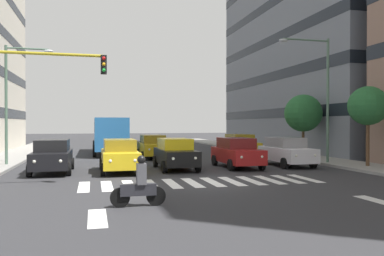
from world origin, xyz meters
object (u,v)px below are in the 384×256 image
Objects in this scene: car_row2_1 at (240,145)px; motorcycle_with_rider at (139,186)px; car_4 at (52,156)px; car_0 at (286,151)px; car_row2_0 at (153,146)px; bus_behind_traffic at (109,132)px; car_2 at (175,153)px; street_lamp_left at (320,86)px; street_lamp_right at (14,92)px; car_3 at (120,155)px; street_tree_0 at (368,106)px; car_1 at (237,152)px; street_tree_1 at (303,113)px; traffic_light_gantry at (23,93)px.

car_row2_1 is 2.61× the size of motorcycle_with_rider.
motorcycle_with_rider is at bearing 109.97° from car_4.
car_row2_0 is (7.04, -7.16, 0.00)m from car_0.
bus_behind_traffic is at bearing -28.66° from car_row2_1.
street_lamp_left is at bearing -178.90° from car_2.
bus_behind_traffic is at bearing -45.95° from street_lamp_left.
street_lamp_right reaches higher than car_row2_1.
street_lamp_left reaches higher than bus_behind_traffic.
street_lamp_left reaches higher than street_lamp_right.
car_4 is 13.26m from bus_behind_traffic.
car_0 is 1.00× the size of car_3.
car_0 is 13.73m from motorcycle_with_rider.
bus_behind_traffic is 20.52m from street_tree_0.
car_1 is at bearing 2.46° from car_0.
street_tree_0 is 6.99m from street_tree_1.
car_row2_1 is (-6.73, -7.47, 0.00)m from car_2.
street_tree_0 reaches higher than car_3.
car_2 is 10.06m from car_row2_1.
traffic_light_gantry is 0.72× the size of street_lamp_left.
car_row2_1 is at bearing -112.56° from car_1.
car_1 is 1.00× the size of car_4.
car_4 is at bearing -96.69° from traffic_light_gantry.
street_tree_1 is (-10.82, 2.57, 2.44)m from car_row2_0.
car_1 is at bearing -125.66° from motorcycle_with_rider.
street_lamp_right is (8.98, -3.70, 3.55)m from car_2.
bus_behind_traffic reaches higher than motorcycle_with_rider.
car_4 reaches higher than motorcycle_with_rider.
car_3 is at bearing 3.90° from car_1.
car_0 and car_1 have the same top height.
traffic_light_gantry reaches higher than car_1.
motorcycle_with_rider is at bearing 59.75° from car_row2_1.
car_2 is (3.63, -0.01, 0.00)m from car_1.
car_row2_0 is 1.00× the size of car_row2_1.
car_3 is 3.44m from car_4.
street_lamp_right is (15.84, -3.57, 3.55)m from car_0.
car_2 is at bearing -171.34° from car_3.
car_row2_1 is 16.55m from street_lamp_right.
car_row2_0 is at bearing 1.50° from car_row2_1.
car_1 is 2.61× the size of motorcycle_with_rider.
car_4 is 17.93m from street_tree_1.
street_lamp_right reaches higher than car_4.
street_tree_1 reaches higher than motorcycle_with_rider.
car_row2_0 is at bearing -99.87° from motorcycle_with_rider.
traffic_light_gantry reaches higher than motorcycle_with_rider.
car_0 and car_row2_1 have the same top height.
car_0 is at bearing -159.92° from traffic_light_gantry.
car_1 is 1.00× the size of car_3.
street_lamp_left reaches higher than car_1.
bus_behind_traffic is 2.30× the size of street_tree_1.
street_tree_1 is (-3.79, -4.60, 2.44)m from car_0.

